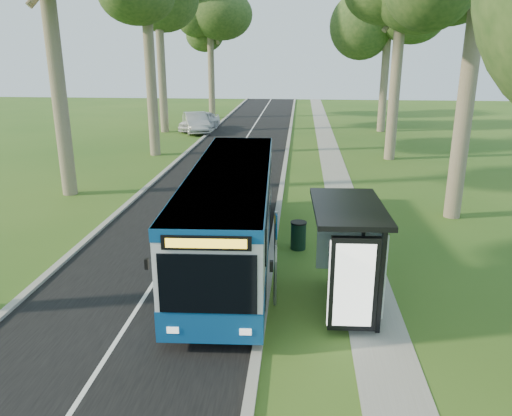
{
  "coord_description": "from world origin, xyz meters",
  "views": [
    {
      "loc": [
        0.88,
        -15.1,
        6.86
      ],
      "look_at": [
        -0.59,
        1.45,
        1.6
      ],
      "focal_mm": 35.0,
      "sensor_mm": 36.0,
      "label": 1
    }
  ],
  "objects": [
    {
      "name": "car_silver",
      "position": [
        -8.21,
        28.03,
        0.86
      ],
      "size": [
        3.45,
        5.51,
        1.71
      ],
      "primitive_type": "imported",
      "rotation": [
        0.0,
        0.0,
        0.34
      ],
      "color": "#A2A4A9",
      "rests_on": "ground"
    },
    {
      "name": "tree_west_e",
      "position": [
        -8.5,
        38.0,
        10.69
      ],
      "size": [
        5.2,
        5.2,
        14.43
      ],
      "color": "#7A6B56",
      "rests_on": "ground"
    },
    {
      "name": "car_white",
      "position": [
        -8.1,
        29.09,
        0.85
      ],
      "size": [
        3.4,
        5.34,
        1.69
      ],
      "primitive_type": "imported",
      "rotation": [
        0.0,
        0.0,
        -0.3
      ],
      "color": "white",
      "rests_on": "ground"
    },
    {
      "name": "road",
      "position": [
        -3.5,
        10.0,
        0.01
      ],
      "size": [
        7.0,
        100.0,
        0.02
      ],
      "primitive_type": "cube",
      "color": "black",
      "rests_on": "ground"
    },
    {
      "name": "centre_line",
      "position": [
        -3.5,
        10.0,
        0.02
      ],
      "size": [
        0.12,
        100.0,
        0.0
      ],
      "primitive_type": "cube",
      "color": "white",
      "rests_on": "road"
    },
    {
      "name": "bus_shelter",
      "position": [
        2.37,
        -2.81,
        2.09
      ],
      "size": [
        1.99,
        3.5,
        2.95
      ],
      "rotation": [
        0.0,
        0.0,
        0.04
      ],
      "color": "black",
      "rests_on": "ground"
    },
    {
      "name": "footpath",
      "position": [
        3.0,
        10.0,
        0.01
      ],
      "size": [
        1.5,
        100.0,
        0.02
      ],
      "primitive_type": "cube",
      "color": "gray",
      "rests_on": "ground"
    },
    {
      "name": "bus",
      "position": [
        -1.35,
        0.79,
        1.64
      ],
      "size": [
        3.03,
        12.05,
        3.17
      ],
      "rotation": [
        0.0,
        0.0,
        0.04
      ],
      "color": "silver",
      "rests_on": "ground"
    },
    {
      "name": "bus_stop_sign",
      "position": [
        0.3,
        -2.5,
        1.71
      ],
      "size": [
        0.11,
        0.39,
        2.77
      ],
      "rotation": [
        0.0,
        0.0,
        0.14
      ],
      "color": "gray",
      "rests_on": "ground"
    },
    {
      "name": "litter_bin",
      "position": [
        0.92,
        1.75,
        0.52
      ],
      "size": [
        0.59,
        0.59,
        1.03
      ],
      "rotation": [
        0.0,
        0.0,
        -0.11
      ],
      "color": "black",
      "rests_on": "ground"
    },
    {
      "name": "kerb_west",
      "position": [
        -7.0,
        10.0,
        0.06
      ],
      "size": [
        0.25,
        100.0,
        0.12
      ],
      "primitive_type": "cube",
      "color": "#9E9B93",
      "rests_on": "ground"
    },
    {
      "name": "kerb_east",
      "position": [
        0.0,
        10.0,
        0.06
      ],
      "size": [
        0.25,
        100.0,
        0.12
      ],
      "primitive_type": "cube",
      "color": "#9E9B93",
      "rests_on": "ground"
    },
    {
      "name": "ground",
      "position": [
        0.0,
        0.0,
        0.0
      ],
      "size": [
        120.0,
        120.0,
        0.0
      ],
      "primitive_type": "plane",
      "color": "#2B551A",
      "rests_on": "ground"
    }
  ]
}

